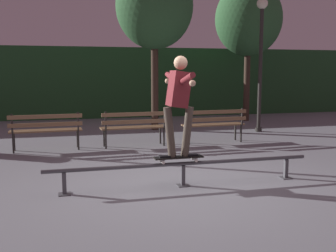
{
  "coord_description": "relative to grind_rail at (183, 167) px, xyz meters",
  "views": [
    {
      "loc": [
        -1.76,
        -5.98,
        1.79
      ],
      "look_at": [
        -0.04,
        0.71,
        0.85
      ],
      "focal_mm": 42.76,
      "sensor_mm": 36.0,
      "label": 1
    }
  ],
  "objects": [
    {
      "name": "park_bench_left_center",
      "position": [
        -0.17,
        3.46,
        0.23
      ],
      "size": [
        1.62,
        0.48,
        0.88
      ],
      "color": "#282623",
      "rests_on": "ground"
    },
    {
      "name": "park_bench_right_center",
      "position": [
        1.86,
        3.46,
        0.23
      ],
      "size": [
        1.62,
        0.48,
        0.88
      ],
      "color": "#282623",
      "rests_on": "ground"
    },
    {
      "name": "skateboard",
      "position": [
        -0.08,
        0.0,
        0.16
      ],
      "size": [
        0.78,
        0.21,
        0.09
      ],
      "color": "black",
      "rests_on": "grind_rail"
    },
    {
      "name": "grind_rail",
      "position": [
        0.0,
        0.0,
        0.0
      ],
      "size": [
        4.27,
        0.18,
        0.39
      ],
      "color": "#47474C",
      "rests_on": "ground"
    },
    {
      "name": "hedge_backdrop",
      "position": [
        0.0,
        10.14,
        1.06
      ],
      "size": [
        24.0,
        1.2,
        2.72
      ],
      "primitive_type": "cube",
      "color": "#234C28",
      "rests_on": "ground"
    },
    {
      "name": "tree_far_right",
      "position": [
        4.66,
        7.53,
        3.32
      ],
      "size": [
        2.37,
        2.37,
        4.95
      ],
      "color": "#3D2D23",
      "rests_on": "ground"
    },
    {
      "name": "skateboarder",
      "position": [
        -0.07,
        0.0,
        1.09
      ],
      "size": [
        0.62,
        1.41,
        1.56
      ],
      "color": "black",
      "rests_on": "skateboard"
    },
    {
      "name": "tree_behind_benches",
      "position": [
        0.92,
        6.15,
        3.41
      ],
      "size": [
        2.32,
        2.32,
        5.01
      ],
      "color": "#3D2D23",
      "rests_on": "ground"
    },
    {
      "name": "ground_plane",
      "position": [
        0.0,
        0.09,
        -0.3
      ],
      "size": [
        90.0,
        90.0,
        0.0
      ],
      "primitive_type": "plane",
      "color": "slate"
    },
    {
      "name": "lamp_post_right",
      "position": [
        3.85,
        4.96,
        2.18
      ],
      "size": [
        0.32,
        0.32,
        3.9
      ],
      "color": "#282623",
      "rests_on": "ground"
    },
    {
      "name": "park_bench_leftmost",
      "position": [
        -2.2,
        3.46,
        0.23
      ],
      "size": [
        1.62,
        0.48,
        0.88
      ],
      "color": "#282623",
      "rests_on": "ground"
    }
  ]
}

